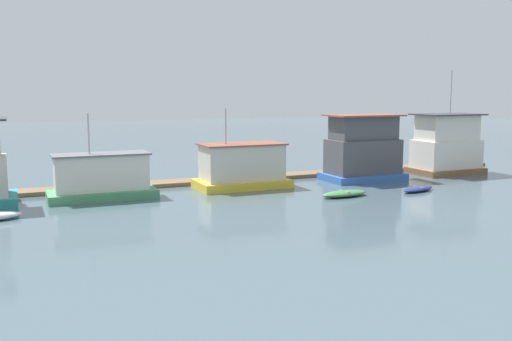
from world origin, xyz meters
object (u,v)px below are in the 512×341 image
at_px(houseboat_green, 102,178).
at_px(houseboat_blue, 363,150).
at_px(dinghy_green, 344,194).
at_px(houseboat_yellow, 242,167).
at_px(dinghy_navy, 418,189).
at_px(houseboat_brown, 446,146).

xyz_separation_m(houseboat_green, houseboat_blue, (20.66, -0.13, 1.02)).
relative_size(houseboat_blue, dinghy_green, 1.77).
bearing_deg(dinghy_green, houseboat_blue, 47.41).
bearing_deg(houseboat_yellow, houseboat_blue, -2.45).
bearing_deg(dinghy_navy, houseboat_green, 163.60).
bearing_deg(dinghy_green, houseboat_green, 158.62).
distance_m(houseboat_green, houseboat_brown, 29.42).
bearing_deg(houseboat_blue, houseboat_green, 179.63).
height_order(houseboat_blue, houseboat_brown, houseboat_brown).
relative_size(houseboat_green, dinghy_navy, 2.07).
height_order(houseboat_blue, dinghy_navy, houseboat_blue).
xyz_separation_m(houseboat_yellow, dinghy_green, (5.01, -6.30, -1.33)).
distance_m(houseboat_yellow, houseboat_brown, 19.14).
height_order(houseboat_yellow, dinghy_green, houseboat_yellow).
height_order(houseboat_green, dinghy_green, houseboat_green).
relative_size(houseboat_green, houseboat_blue, 1.11).
bearing_deg(houseboat_green, houseboat_blue, -0.37).
xyz_separation_m(houseboat_yellow, houseboat_brown, (19.12, -0.25, 0.85)).
relative_size(houseboat_yellow, dinghy_green, 1.91).
relative_size(houseboat_brown, dinghy_green, 2.48).
relative_size(houseboat_blue, dinghy_navy, 1.87).
bearing_deg(houseboat_brown, houseboat_green, -179.89).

